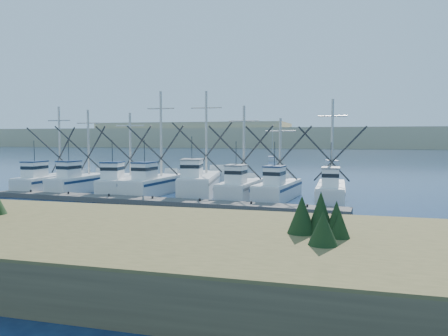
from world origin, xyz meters
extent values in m
plane|color=#0D1B3B|center=(0.00, 0.00, 0.00)|extent=(500.00, 500.00, 0.00)
cube|color=#56524D|center=(-6.54, 5.96, 0.20)|extent=(29.95, 4.50, 0.40)
cube|color=tan|center=(0.00, 210.00, 5.00)|extent=(360.00, 60.00, 10.00)
cube|color=silver|center=(-20.00, 11.74, 0.68)|extent=(2.58, 9.03, 1.36)
cube|color=white|center=(-20.00, 9.44, 2.11)|extent=(1.41, 2.23, 1.50)
cylinder|color=#B7B2A8|center=(-20.00, 13.27, 4.81)|extent=(0.22, 0.22, 6.89)
cube|color=silver|center=(-16.10, 11.04, 0.73)|extent=(3.02, 7.76, 1.46)
cube|color=white|center=(-16.10, 9.10, 2.21)|extent=(1.47, 1.97, 1.50)
cylinder|color=#B7B2A8|center=(-16.10, 12.33, 4.64)|extent=(0.22, 0.22, 6.36)
cube|color=silver|center=(-11.79, 11.24, 0.72)|extent=(3.94, 8.30, 1.43)
cube|color=white|center=(-11.79, 9.20, 2.18)|extent=(1.82, 2.18, 1.50)
cylinder|color=#B7B2A8|center=(-11.79, 12.60, 4.46)|extent=(0.22, 0.22, 6.05)
cube|color=silver|center=(-8.78, 11.51, 0.73)|extent=(3.17, 8.69, 1.45)
cube|color=white|center=(-8.78, 9.33, 2.20)|extent=(1.59, 2.19, 1.50)
cylinder|color=#B7B2A8|center=(-8.78, 12.96, 5.46)|extent=(0.22, 0.22, 8.02)
cube|color=silver|center=(-4.55, 12.03, 0.87)|extent=(4.24, 9.87, 1.75)
cube|color=white|center=(-4.55, 9.58, 2.50)|extent=(1.92, 2.56, 1.50)
cylinder|color=#B7B2A8|center=(-4.55, 13.66, 5.59)|extent=(0.22, 0.22, 7.69)
cube|color=silver|center=(-0.56, 10.68, 0.68)|extent=(2.93, 7.02, 1.36)
cube|color=white|center=(-0.56, 8.92, 2.11)|extent=(1.52, 1.77, 1.50)
cylinder|color=#B7B2A8|center=(-0.56, 11.85, 4.63)|extent=(0.22, 0.22, 6.53)
cube|color=silver|center=(2.53, 11.02, 0.66)|extent=(3.33, 7.79, 1.32)
cube|color=white|center=(2.53, 9.09, 2.07)|extent=(1.59, 2.01, 1.50)
cylinder|color=#B7B2A8|center=(2.53, 12.31, 4.06)|extent=(0.22, 0.22, 5.49)
cube|color=silver|center=(6.84, 11.23, 0.64)|extent=(2.16, 7.96, 1.28)
cube|color=white|center=(6.84, 9.19, 2.03)|extent=(1.25, 1.94, 1.50)
cylinder|color=#B7B2A8|center=(6.84, 12.59, 4.81)|extent=(0.22, 0.22, 7.07)
cube|color=silver|center=(5.97, 57.13, 0.45)|extent=(2.65, 5.63, 0.90)
cylinder|color=#B7B2A8|center=(5.97, 57.43, 4.50)|extent=(0.12, 0.12, 7.20)
cube|color=silver|center=(-7.15, 70.65, 0.45)|extent=(2.41, 5.53, 0.90)
cylinder|color=#B7B2A8|center=(-7.15, 70.95, 4.50)|extent=(0.12, 0.12, 7.20)
camera|label=1|loc=(7.58, -25.15, 5.15)|focal=35.00mm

